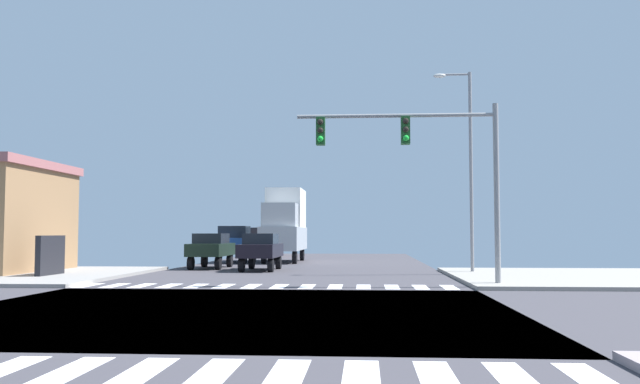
{
  "coord_description": "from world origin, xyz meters",
  "views": [
    {
      "loc": [
        3.31,
        -16.33,
        1.9
      ],
      "look_at": [
        1.6,
        8.85,
        3.47
      ],
      "focal_mm": 37.23,
      "sensor_mm": 36.0,
      "label": 1
    }
  ],
  "objects_px": {
    "traffic_signal_mast": "(417,151)",
    "suv_crossing_2": "(264,239)",
    "street_lamp": "(466,155)",
    "pickup_middle_1": "(236,242)",
    "sedan_farside_1": "(211,248)",
    "sedan_leading_3": "(261,248)",
    "box_truck_trailing_1": "(285,223)"
  },
  "relations": [
    {
      "from": "street_lamp",
      "to": "pickup_middle_1",
      "type": "distance_m",
      "value": 17.89
    },
    {
      "from": "suv_crossing_2",
      "to": "traffic_signal_mast",
      "type": "bearing_deg",
      "value": 108.69
    },
    {
      "from": "suv_crossing_2",
      "to": "sedan_farside_1",
      "type": "bearing_deg",
      "value": 90.0
    },
    {
      "from": "street_lamp",
      "to": "pickup_middle_1",
      "type": "relative_size",
      "value": 1.85
    },
    {
      "from": "traffic_signal_mast",
      "to": "suv_crossing_2",
      "type": "bearing_deg",
      "value": 108.69
    },
    {
      "from": "traffic_signal_mast",
      "to": "street_lamp",
      "type": "relative_size",
      "value": 0.77
    },
    {
      "from": "sedan_farside_1",
      "to": "sedan_leading_3",
      "type": "bearing_deg",
      "value": 148.9
    },
    {
      "from": "sedan_farside_1",
      "to": "box_truck_trailing_1",
      "type": "relative_size",
      "value": 0.6
    },
    {
      "from": "traffic_signal_mast",
      "to": "suv_crossing_2",
      "type": "relative_size",
      "value": 1.58
    },
    {
      "from": "traffic_signal_mast",
      "to": "sedan_farside_1",
      "type": "distance_m",
      "value": 15.83
    },
    {
      "from": "street_lamp",
      "to": "pickup_middle_1",
      "type": "height_order",
      "value": "street_lamp"
    },
    {
      "from": "street_lamp",
      "to": "box_truck_trailing_1",
      "type": "xyz_separation_m",
      "value": [
        -10.03,
        12.6,
        -2.97
      ]
    },
    {
      "from": "sedan_farside_1",
      "to": "pickup_middle_1",
      "type": "distance_m",
      "value": 7.1
    },
    {
      "from": "box_truck_trailing_1",
      "to": "pickup_middle_1",
      "type": "distance_m",
      "value": 3.44
    },
    {
      "from": "box_truck_trailing_1",
      "to": "pickup_middle_1",
      "type": "height_order",
      "value": "box_truck_trailing_1"
    },
    {
      "from": "pickup_middle_1",
      "to": "traffic_signal_mast",
      "type": "bearing_deg",
      "value": 118.76
    },
    {
      "from": "box_truck_trailing_1",
      "to": "sedan_farside_1",
      "type": "bearing_deg",
      "value": 69.89
    },
    {
      "from": "suv_crossing_2",
      "to": "pickup_middle_1",
      "type": "relative_size",
      "value": 0.9
    },
    {
      "from": "sedan_farside_1",
      "to": "pickup_middle_1",
      "type": "relative_size",
      "value": 0.84
    },
    {
      "from": "suv_crossing_2",
      "to": "sedan_leading_3",
      "type": "distance_m",
      "value": 20.72
    },
    {
      "from": "sedan_farside_1",
      "to": "suv_crossing_2",
      "type": "xyz_separation_m",
      "value": [
        -0.0,
        18.69,
        0.28
      ]
    },
    {
      "from": "traffic_signal_mast",
      "to": "street_lamp",
      "type": "xyz_separation_m",
      "value": [
        2.82,
        7.09,
        0.66
      ]
    },
    {
      "from": "suv_crossing_2",
      "to": "street_lamp",
      "type": "bearing_deg",
      "value": 119.44
    },
    {
      "from": "suv_crossing_2",
      "to": "box_truck_trailing_1",
      "type": "distance_m",
      "value": 10.98
    },
    {
      "from": "traffic_signal_mast",
      "to": "sedan_leading_3",
      "type": "xyz_separation_m",
      "value": [
        -7.21,
        9.69,
        -3.76
      ]
    },
    {
      "from": "pickup_middle_1",
      "to": "sedan_farside_1",
      "type": "bearing_deg",
      "value": 90.0
    },
    {
      "from": "street_lamp",
      "to": "sedan_leading_3",
      "type": "bearing_deg",
      "value": 165.5
    },
    {
      "from": "traffic_signal_mast",
      "to": "street_lamp",
      "type": "height_order",
      "value": "street_lamp"
    },
    {
      "from": "traffic_signal_mast",
      "to": "pickup_middle_1",
      "type": "height_order",
      "value": "traffic_signal_mast"
    },
    {
      "from": "traffic_signal_mast",
      "to": "sedan_farside_1",
      "type": "relative_size",
      "value": 1.69
    },
    {
      "from": "suv_crossing_2",
      "to": "sedan_leading_3",
      "type": "xyz_separation_m",
      "value": [
        3.0,
        -20.5,
        -0.28
      ]
    },
    {
      "from": "sedan_farside_1",
      "to": "suv_crossing_2",
      "type": "relative_size",
      "value": 0.93
    }
  ]
}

